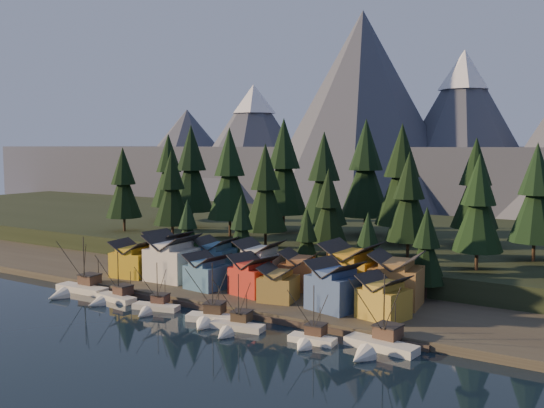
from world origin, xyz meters
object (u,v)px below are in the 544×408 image
Objects in this scene: boat_3 at (209,310)px; boat_6 at (377,336)px; house_back_0 at (168,251)px; boat_4 at (234,320)px; house_back_1 at (216,256)px; house_front_1 at (172,256)px; house_front_0 at (133,258)px; boat_2 at (153,302)px; boat_0 at (76,282)px; boat_1 at (112,292)px; boat_5 at (310,331)px.

boat_3 is 30.43m from boat_6.
house_back_0 reaches higher than boat_3.
house_back_1 is (-24.08, 26.33, 4.19)m from boat_4.
house_back_0 is (-60.07, 20.81, 4.12)m from boat_6.
house_front_0 is at bearing -170.69° from house_front_1.
boat_2 is 1.15× the size of house_back_1.
house_back_0 is (6.75, 20.70, 4.15)m from boat_0.
boat_4 is at bearing -54.55° from house_back_1.
house_front_0 is 0.96× the size of house_back_0.
boat_6 reaches higher than house_back_0.
boat_1 is 22.53m from house_back_0.
boat_6 is (10.10, 2.32, 0.31)m from boat_5.
boat_3 reaches higher than boat_1.
house_front_1 is (-10.05, 16.69, 4.95)m from boat_2.
boat_1 is at bearing 161.97° from boat_3.
boat_2 is 27.78m from house_back_0.
house_back_0 is (-6.10, 5.43, -0.28)m from house_front_1.
boat_4 is at bearing -31.16° from house_front_0.
boat_4 is 35.93m from house_back_1.
house_front_1 is at bearing 107.53° from boat_2.
boat_4 is 0.83× the size of boat_6.
boat_5 reaches higher than boat_2.
house_front_0 is at bearing 75.24° from boat_0.
boat_4 is (6.39, -1.54, -0.38)m from boat_3.
boat_3 is at bearing -4.99° from boat_0.
boat_5 is 1.01× the size of house_front_1.
house_back_0 is 12.22m from house_back_1.
house_back_0 is at bearing 107.99° from boat_1.
boat_4 is (31.41, -2.42, -0.17)m from boat_1.
boat_5 is at bearing -24.84° from house_front_0.
house_front_1 is 1.06× the size of house_back_0.
house_back_0 is (-4.67, 21.60, 4.40)m from boat_1.
house_front_1 is at bearing 2.79° from house_front_0.
boat_2 is 1.10× the size of house_front_0.
house_back_0 is at bearing 150.92° from boat_5.
boat_4 is at bearing -165.84° from boat_6.
boat_6 is 65.33m from house_front_0.
house_back_1 reaches higher than house_front_0.
house_back_1 is (-4.16, 24.43, 4.29)m from boat_2.
house_front_1 is at bearing 90.72° from boat_1.
boat_1 is at bearing 163.88° from boat_2.
house_front_1 is at bearing 47.73° from boat_0.
boat_4 is at bearing -6.63° from boat_0.
house_front_0 is (-8.46, 14.19, 3.67)m from boat_1.
boat_1 reaches higher than boat_4.
boat_6 reaches higher than boat_3.
boat_3 is at bearing -37.89° from house_front_1.
boat_1 is 1.04× the size of boat_4.
boat_0 is at bearing 161.19° from boat_3.
boat_6 is at bearing -17.94° from house_front_1.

